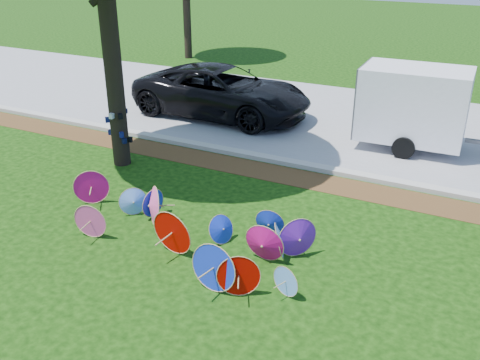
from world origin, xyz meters
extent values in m
plane|color=black|center=(0.00, 0.00, 0.00)|extent=(90.00, 90.00, 0.00)
cube|color=#472D16|center=(0.00, 4.50, 0.01)|extent=(90.00, 1.00, 0.01)
cube|color=#B7B5AD|center=(0.00, 5.20, 0.06)|extent=(90.00, 0.30, 0.12)
cube|color=gray|center=(0.00, 9.35, 0.01)|extent=(90.00, 8.00, 0.01)
cylinder|color=black|center=(-3.62, 3.31, 2.72)|extent=(0.44, 0.44, 5.44)
cone|color=#1631C8|center=(0.62, 1.01, 0.29)|extent=(0.50, 0.66, 0.57)
cone|color=#1631C8|center=(1.34, 1.62, 0.30)|extent=(0.62, 0.25, 0.61)
cone|color=#E34993|center=(-1.78, 0.05, 0.36)|extent=(0.72, 0.23, 0.71)
cone|color=#669EF7|center=(2.37, 0.03, 0.27)|extent=(0.54, 0.27, 0.55)
cone|color=#B70500|center=(0.00, 0.28, 0.45)|extent=(0.92, 0.32, 0.91)
cone|color=#1631C8|center=(-1.23, 1.29, 0.31)|extent=(0.19, 0.63, 0.62)
cone|color=#1631C8|center=(1.23, -0.35, 0.43)|extent=(0.88, 0.28, 0.88)
cone|color=purple|center=(2.12, 1.17, 0.39)|extent=(0.62, 0.66, 0.78)
cone|color=#B70500|center=(1.64, -0.30, 0.37)|extent=(0.73, 0.47, 0.75)
cone|color=#669EF7|center=(-1.60, 1.14, 0.30)|extent=(0.54, 0.56, 0.61)
cone|color=#669EF7|center=(1.83, 1.06, 0.34)|extent=(0.54, 0.73, 0.69)
cone|color=#E34993|center=(-1.01, 1.00, 0.41)|extent=(0.75, 0.74, 0.83)
cone|color=#CD0E73|center=(1.62, 0.71, 0.39)|extent=(0.78, 0.24, 0.78)
cone|color=#CD0E73|center=(-2.77, 1.20, 0.40)|extent=(0.72, 0.57, 0.79)
imported|color=black|center=(-3.23, 8.07, 0.81)|extent=(5.88, 2.80, 1.62)
cube|color=white|center=(2.83, 7.85, 1.28)|extent=(2.84, 1.86, 2.55)
cylinder|color=black|center=(-9.14, 15.44, 2.50)|extent=(0.36, 0.36, 5.00)
camera|label=1|loc=(4.98, -6.82, 5.43)|focal=40.00mm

